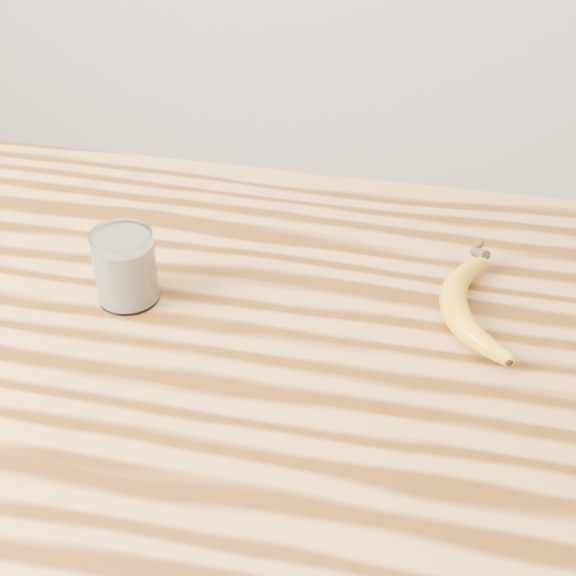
# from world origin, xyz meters

# --- Properties ---
(table) EXTENTS (1.20, 0.80, 0.90)m
(table) POSITION_xyz_m (0.00, 0.00, 0.77)
(table) COLOR #B78146
(table) RESTS_ON ground
(smoothie_glass) EXTENTS (0.08, 0.08, 0.10)m
(smoothie_glass) POSITION_xyz_m (-0.06, 0.03, 0.95)
(smoothie_glass) COLOR white
(smoothie_glass) RESTS_ON table
(banana) EXTENTS (0.15, 0.29, 0.03)m
(banana) POSITION_xyz_m (0.34, 0.07, 0.92)
(banana) COLOR gold
(banana) RESTS_ON table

